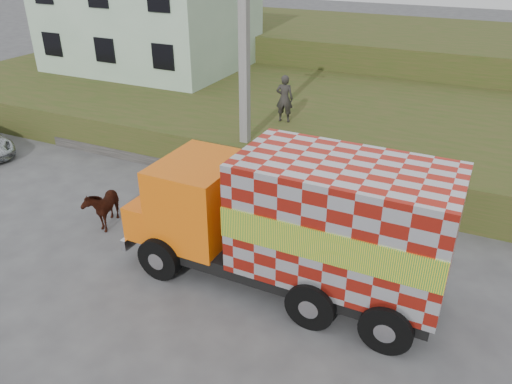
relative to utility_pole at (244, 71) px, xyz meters
The scene contains 9 objects.
ground 6.23m from the utility_pole, 77.74° to the right, with size 120.00×120.00×0.00m, color #474749.
embankment 6.42m from the utility_pole, 79.51° to the left, with size 40.00×12.00×1.50m, color #334918.
embankment_far 17.62m from the utility_pole, 86.71° to the left, with size 40.00×12.00×3.00m, color #334918.
retaining_strip 4.02m from the utility_pole, 158.20° to the right, with size 16.00×0.50×0.40m, color #595651.
building 13.07m from the utility_pole, 139.97° to the left, with size 10.00×8.00×6.00m, color #B9D8BB.
utility_pole is the anchor object (origin of this frame).
cargo_truck 6.99m from the utility_pole, 52.25° to the right, with size 8.41×3.01×3.74m.
cow 6.53m from the utility_pole, 117.56° to the right, with size 0.73×1.59×1.34m, color #34130D.
pedestrian 3.13m from the utility_pole, 80.40° to the left, with size 0.69×0.45×1.90m, color #312F2B.
Camera 1 is at (6.69, -10.71, 8.31)m, focal length 35.00 mm.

